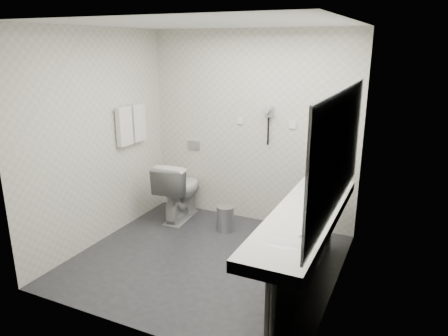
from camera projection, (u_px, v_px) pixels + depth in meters
The scene contains 31 objects.
floor at pixel (206, 260), 4.67m from camera, with size 2.80×2.80×0.00m, color #242428.
ceiling at pixel (203, 23), 3.95m from camera, with size 2.80×2.80×0.00m, color silver.
wall_back at pixel (251, 129), 5.44m from camera, with size 2.80×2.80×0.00m, color beige.
wall_front at pixel (125, 190), 3.19m from camera, with size 2.80×2.80×0.00m, color beige.
wall_left at pixel (98, 139), 4.88m from camera, with size 2.60×2.60×0.00m, color beige.
wall_right at pixel (343, 168), 3.74m from camera, with size 2.60×2.60×0.00m, color beige.
vanity_counter at pixel (305, 217), 3.81m from camera, with size 0.55×2.20×0.10m, color silver.
vanity_panel at pixel (305, 260), 3.92m from camera, with size 0.03×2.15×0.75m, color gray.
vanity_post_near at pixel (272, 325), 3.01m from camera, with size 0.06×0.06×0.75m, color silver.
vanity_post_far at pixel (330, 220), 4.81m from camera, with size 0.06×0.06×0.75m, color silver.
mirror at pixel (339, 151), 3.52m from camera, with size 0.02×2.20×1.05m, color #B2BCC6.
basin_near at pixel (283, 243), 3.24m from camera, with size 0.40×0.31×0.05m, color silver.
basin_far at pixel (321, 192), 4.36m from camera, with size 0.40×0.31×0.05m, color silver.
faucet_near at pixel (309, 238), 3.13m from camera, with size 0.04×0.04×0.15m, color silver.
faucet_far at pixel (340, 186), 4.26m from camera, with size 0.04×0.04×0.15m, color silver.
soap_bottle_a at pixel (311, 210), 3.73m from camera, with size 0.04×0.04×0.10m, color beige.
soap_bottle_b at pixel (320, 202), 3.91m from camera, with size 0.08×0.08×0.10m, color beige.
glass_left at pixel (324, 198), 3.99m from camera, with size 0.06×0.06×0.11m, color silver.
glass_right at pixel (332, 195), 4.08m from camera, with size 0.06×0.06×0.11m, color silver.
toilet at pixel (179, 190), 5.68m from camera, with size 0.46×0.81×0.82m, color silver.
flush_plate at pixel (194, 145), 5.86m from camera, with size 0.18×0.02×0.12m, color #B2B5BA.
pedal_bin at pixel (225, 219), 5.37m from camera, with size 0.22×0.22×0.31m, color #B2B5BA.
bin_lid at pixel (226, 207), 5.33m from camera, with size 0.22×0.22×0.01m, color #B2B5BA.
towel_rail at pixel (129, 107), 5.25m from camera, with size 0.02×0.02×0.62m, color silver.
towel_near at pixel (124, 126), 5.19m from camera, with size 0.07×0.24×0.48m, color silver.
towel_far at pixel (138, 123), 5.43m from camera, with size 0.07×0.24×0.48m, color silver.
dryer_cradle at pixel (269, 111), 5.24m from camera, with size 0.10×0.04×0.14m, color #96959B.
dryer_barrel at pixel (267, 110), 5.17m from camera, with size 0.08×0.08×0.14m, color #96959B.
dryer_cord at pixel (268, 131), 5.30m from camera, with size 0.02×0.02×0.35m, color black.
switch_plate_a at pixel (240, 121), 5.46m from camera, with size 0.09×0.02×0.09m, color silver.
switch_plate_b at pixel (292, 125), 5.18m from camera, with size 0.09×0.02×0.09m, color silver.
Camera 1 is at (1.96, -3.70, 2.32)m, focal length 33.59 mm.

